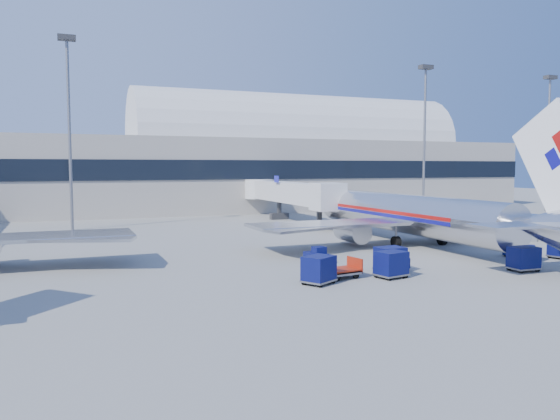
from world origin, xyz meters
name	(u,v)px	position (x,y,z in m)	size (l,w,h in m)	color
ground	(343,259)	(0.00, 0.00, 0.00)	(260.00, 260.00, 0.00)	gray
terminal	(109,166)	(-13.60, 55.96, 7.52)	(170.00, 28.15, 21.00)	#B2AA9E
airliner_main	(414,215)	(10.00, 4.51, 2.93)	(32.00, 37.26, 12.07)	silver
jetbridge_near	(285,192)	(7.60, 30.81, 3.93)	(4.40, 27.50, 6.25)	silver
mast_west	(69,104)	(-20.00, 30.00, 14.79)	(2.00, 1.20, 22.60)	slate
mast_east	(425,118)	(30.00, 30.00, 14.79)	(2.00, 1.20, 22.60)	slate
mast_far_east	(549,123)	(55.00, 30.00, 14.79)	(2.00, 1.20, 22.60)	slate
barrier_near	(498,239)	(18.00, 2.00, 0.45)	(3.00, 0.55, 0.90)	#9E9E96
barrier_mid	(524,238)	(21.30, 2.00, 0.45)	(3.00, 0.55, 0.90)	#9E9E96
barrier_far	(549,236)	(24.60, 2.00, 0.45)	(3.00, 0.55, 0.90)	#9E9E96
tug_lead	(391,261)	(0.95, -5.53, 0.67)	(2.34, 1.33, 1.46)	#090E46
tug_right	(517,248)	(13.95, -4.43, 0.74)	(2.68, 2.60, 1.63)	#090E46
tug_left	(316,256)	(-2.93, -1.09, 0.63)	(1.30, 2.21, 1.37)	#090E46
cart_train_a	(390,259)	(0.49, -6.08, 0.95)	(2.11, 1.65, 1.78)	#090E46
cart_train_b	(391,264)	(-0.61, -7.87, 0.96)	(2.32, 1.95, 1.80)	#090E46
cart_train_c	(319,269)	(-5.99, -7.82, 0.97)	(2.56, 2.39, 1.81)	#090E46
cart_solo_near	(524,258)	(9.56, -9.35, 0.94)	(2.02, 1.56, 1.75)	#090E46
cart_open_red	(341,271)	(-3.77, -6.72, 0.46)	(2.66, 2.06, 0.65)	slate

